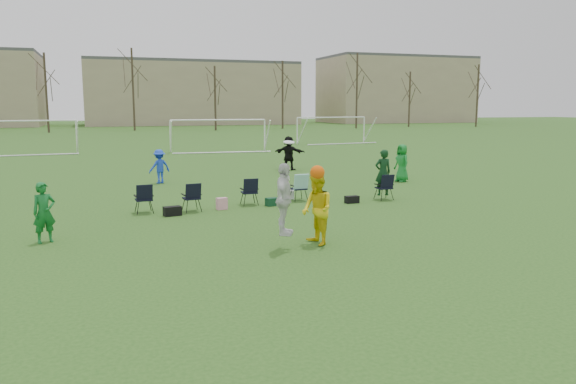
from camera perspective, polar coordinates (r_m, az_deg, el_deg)
name	(u,v)px	position (r m, az deg, el deg)	size (l,w,h in m)	color
ground	(333,267)	(12.41, 4.56, -7.64)	(260.00, 260.00, 0.00)	#265119
fielder_green_near	(44,212)	(15.69, -23.53, -1.92)	(0.57, 0.38, 1.57)	#126727
fielder_blue	(159,166)	(26.10, -12.93, 2.55)	(0.99, 0.57, 1.54)	blue
fielder_green_far	(402,163)	(26.55, 11.49, 2.91)	(0.85, 0.55, 1.74)	#157B2B
fielder_black	(289,153)	(30.75, 0.09, 3.98)	(1.72, 0.55, 1.86)	black
center_contest	(304,205)	(13.90, 1.64, -1.28)	(1.78, 1.29, 2.67)	silver
sideline_setup	(283,189)	(20.02, -0.50, 0.31)	(9.40, 2.30, 1.88)	#0D3216
goal_left	(23,127)	(45.28, -25.35, 5.94)	(7.39, 0.76, 2.46)	white
goal_mid	(218,126)	(43.84, -7.09, 6.65)	(7.40, 0.63, 2.46)	white
goal_right	(332,123)	(53.16, 4.46, 7.05)	(7.35, 1.14, 2.46)	white
tree_line	(136,94)	(80.95, -15.21, 9.60)	(110.28, 3.28, 11.40)	#382B21
building_row	(163,92)	(107.58, -12.58, 9.90)	(126.00, 16.00, 13.00)	tan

